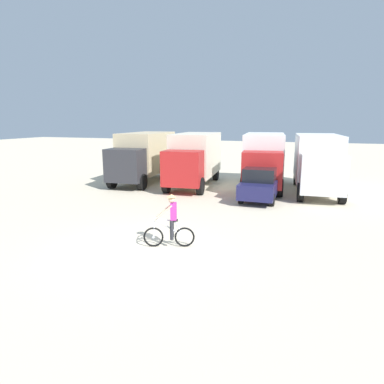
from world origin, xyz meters
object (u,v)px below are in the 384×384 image
object	(u,v)px
box_truck_cream_rv	(194,157)
box_truck_white_box	(264,158)
cyclist_orange_shirt	(171,223)
box_truck_avon_van	(318,161)
box_truck_tan_camper	(144,155)
sedan_parked	(260,183)

from	to	relation	value
box_truck_cream_rv	box_truck_white_box	bearing A→B (deg)	12.80
box_truck_white_box	cyclist_orange_shirt	size ratio (longest dim) A/B	3.83
box_truck_white_box	box_truck_avon_van	size ratio (longest dim) A/B	1.00
box_truck_avon_van	box_truck_tan_camper	bearing A→B (deg)	-178.51
box_truck_tan_camper	box_truck_cream_rv	world-z (taller)	same
box_truck_tan_camper	box_truck_cream_rv	distance (m)	3.71
box_truck_cream_rv	box_truck_avon_van	bearing A→B (deg)	2.97
box_truck_avon_van	box_truck_cream_rv	bearing A→B (deg)	-177.03
sedan_parked	cyclist_orange_shirt	world-z (taller)	cyclist_orange_shirt
box_truck_white_box	sedan_parked	world-z (taller)	box_truck_white_box
sedan_parked	cyclist_orange_shirt	size ratio (longest dim) A/B	2.31
box_truck_avon_van	cyclist_orange_shirt	xyz separation A→B (m)	(-4.57, -11.12, -1.03)
box_truck_white_box	box_truck_avon_van	bearing A→B (deg)	-10.37
box_truck_cream_rv	box_truck_white_box	size ratio (longest dim) A/B	1.00
box_truck_tan_camper	box_truck_white_box	world-z (taller)	same
cyclist_orange_shirt	sedan_parked	bearing A→B (deg)	77.74
box_truck_white_box	box_truck_avon_van	xyz separation A→B (m)	(3.21, -0.59, 0.00)
sedan_parked	box_truck_tan_camper	bearing A→B (deg)	161.87
box_truck_avon_van	sedan_parked	size ratio (longest dim) A/B	1.65
sedan_parked	cyclist_orange_shirt	distance (m)	8.27
box_truck_tan_camper	box_truck_avon_van	size ratio (longest dim) A/B	0.99
box_truck_cream_rv	box_truck_avon_van	size ratio (longest dim) A/B	1.00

